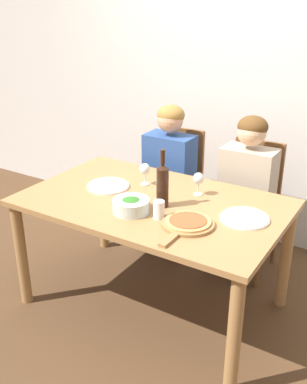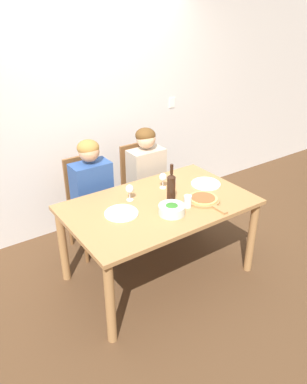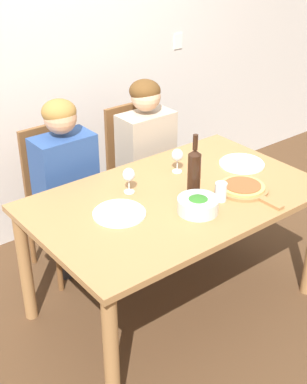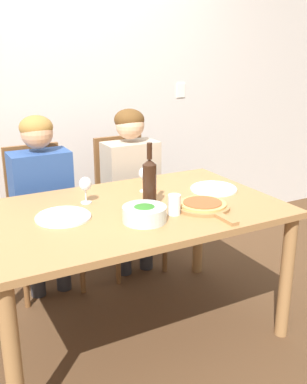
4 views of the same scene
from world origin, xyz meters
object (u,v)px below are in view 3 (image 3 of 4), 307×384
at_px(person_woman, 66,174).
at_px(wine_bottle, 194,171).
at_px(dinner_plate_right, 242,163).
at_px(chair_left, 60,197).
at_px(water_tumbler, 221,192).
at_px(pizza_on_board, 243,188).
at_px(wine_glass_right, 177,156).
at_px(chair_right, 138,170).
at_px(wine_glass_left, 129,176).
at_px(broccoli_bowl, 198,205).
at_px(dinner_plate_left, 119,213).
at_px(person_man, 148,148).

bearing_deg(person_woman, wine_bottle, -62.65).
bearing_deg(dinner_plate_right, wine_bottle, -169.39).
distance_m(chair_left, water_tumbler, 1.17).
bearing_deg(pizza_on_board, wine_glass_right, 108.79).
bearing_deg(chair_right, person_woman, -169.55).
relative_size(wine_bottle, pizza_on_board, 0.82).
relative_size(wine_bottle, dinner_plate_right, 1.27).
height_order(person_woman, wine_glass_left, person_woman).
height_order(chair_right, broccoli_bowl, chair_right).
height_order(chair_left, wine_glass_right, chair_left).
relative_size(person_woman, pizza_on_board, 2.76).
xyz_separation_m(chair_left, dinner_plate_right, (0.88, -0.78, 0.28)).
distance_m(person_woman, broccoli_bowl, 0.96).
bearing_deg(pizza_on_board, chair_right, 89.65).
relative_size(dinner_plate_right, wine_glass_left, 1.87).
bearing_deg(chair_left, wine_glass_left, -79.90).
height_order(dinner_plate_left, water_tumbler, water_tumbler).
relative_size(broccoli_bowl, water_tumbler, 2.07).
distance_m(wine_bottle, dinner_plate_right, 0.52).
height_order(broccoli_bowl, pizza_on_board, broccoli_bowl).
relative_size(dinner_plate_left, dinner_plate_right, 1.00).
height_order(dinner_plate_left, pizza_on_board, pizza_on_board).
height_order(person_man, water_tumbler, person_man).
distance_m(chair_left, person_woman, 0.24).
relative_size(broccoli_bowl, dinner_plate_right, 0.78).
relative_size(dinner_plate_left, water_tumbler, 2.64).
distance_m(person_man, dinner_plate_left, 0.99).
distance_m(person_man, pizza_on_board, 0.91).
bearing_deg(broccoli_bowl, person_man, 68.01).
relative_size(dinner_plate_right, water_tumbler, 2.64).
bearing_deg(dinner_plate_right, wine_glass_left, 169.38).
relative_size(person_man, broccoli_bowl, 5.45).
relative_size(chair_right, dinner_plate_right, 3.46).
height_order(person_man, dinner_plate_left, person_man).
bearing_deg(wine_glass_left, water_tumbler, -48.45).
height_order(dinner_plate_left, wine_glass_right, wine_glass_right).
bearing_deg(broccoli_bowl, dinner_plate_left, 145.83).
xyz_separation_m(wine_bottle, wine_glass_right, (0.11, 0.27, -0.04)).
height_order(chair_left, dinner_plate_right, chair_left).
xyz_separation_m(person_woman, wine_glass_right, (0.50, -0.49, 0.16)).
bearing_deg(person_man, chair_right, 90.00).
bearing_deg(wine_glass_right, dinner_plate_left, -160.85).
bearing_deg(chair_left, dinner_plate_right, -41.57).
xyz_separation_m(person_man, broccoli_bowl, (-0.37, -0.92, 0.10)).
relative_size(pizza_on_board, wine_glass_left, 2.89).
xyz_separation_m(chair_left, wine_glass_right, (0.50, -0.61, 0.37)).
height_order(dinner_plate_right, pizza_on_board, pizza_on_board).
bearing_deg(person_woman, chair_right, 10.45).
xyz_separation_m(chair_left, chair_right, (0.65, 0.00, 0.00)).
xyz_separation_m(person_woman, broccoli_bowl, (0.27, -0.92, 0.10)).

